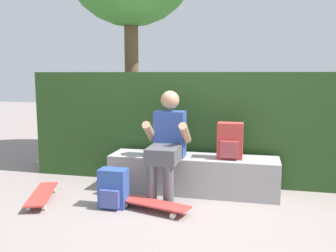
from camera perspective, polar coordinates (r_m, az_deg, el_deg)
ground_plane at (r=4.13m, az=3.22°, el=-11.21°), size 24.00×24.00×0.00m
bench_main at (r=4.31m, az=3.86°, el=-7.41°), size 1.92×0.46×0.42m
person_skater at (r=4.07m, az=-0.15°, el=-2.34°), size 0.49×0.62×1.17m
skateboard_near_person at (r=3.78m, az=-2.50°, el=-11.85°), size 0.82×0.42×0.09m
skateboard_beside_bench at (r=4.27m, az=-18.82°, el=-9.91°), size 0.46×0.82×0.09m
backpack_on_bench at (r=4.17m, az=9.53°, el=-2.33°), size 0.28×0.23×0.40m
backpack_on_ground at (r=3.88m, az=-8.45°, el=-9.55°), size 0.28×0.23×0.40m
hedge_row at (r=4.77m, az=8.27°, el=-0.11°), size 4.92×0.56×1.38m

